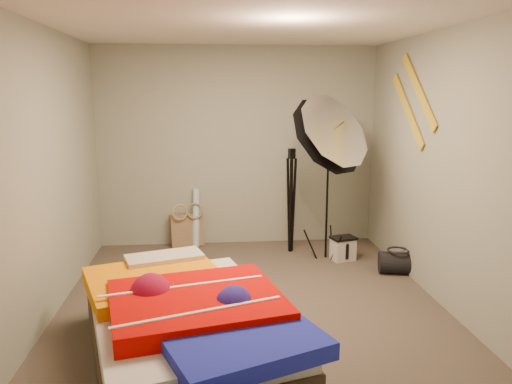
{
  "coord_description": "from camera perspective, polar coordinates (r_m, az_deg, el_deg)",
  "views": [
    {
      "loc": [
        -0.38,
        -4.28,
        1.94
      ],
      "look_at": [
        0.1,
        0.6,
        0.95
      ],
      "focal_mm": 35.0,
      "sensor_mm": 36.0,
      "label": 1
    }
  ],
  "objects": [
    {
      "name": "floor",
      "position": [
        4.72,
        -0.51,
        -12.88
      ],
      "size": [
        4.0,
        4.0,
        0.0
      ],
      "primitive_type": "plane",
      "color": "#50443C",
      "rests_on": "ground"
    },
    {
      "name": "ceiling",
      "position": [
        4.33,
        -0.58,
        18.83
      ],
      "size": [
        4.0,
        4.0,
        0.0
      ],
      "primitive_type": "plane",
      "rotation": [
        3.14,
        0.0,
        0.0
      ],
      "color": "silver",
      "rests_on": "wall_back"
    },
    {
      "name": "wall_back",
      "position": [
        6.33,
        -2.14,
        5.15
      ],
      "size": [
        3.5,
        0.0,
        3.5
      ],
      "primitive_type": "plane",
      "rotation": [
        1.57,
        0.0,
        0.0
      ],
      "color": "gray",
      "rests_on": "floor"
    },
    {
      "name": "wall_front",
      "position": [
        2.41,
        3.64,
        -5.25
      ],
      "size": [
        3.5,
        0.0,
        3.5
      ],
      "primitive_type": "plane",
      "rotation": [
        -1.57,
        0.0,
        0.0
      ],
      "color": "gray",
      "rests_on": "floor"
    },
    {
      "name": "wall_left",
      "position": [
        4.55,
        -23.08,
        1.76
      ],
      "size": [
        0.0,
        4.0,
        4.0
      ],
      "primitive_type": "plane",
      "rotation": [
        1.57,
        0.0,
        1.57
      ],
      "color": "gray",
      "rests_on": "floor"
    },
    {
      "name": "wall_right",
      "position": [
        4.83,
        20.63,
        2.46
      ],
      "size": [
        0.0,
        4.0,
        4.0
      ],
      "primitive_type": "plane",
      "rotation": [
        1.57,
        0.0,
        -1.57
      ],
      "color": "gray",
      "rests_on": "floor"
    },
    {
      "name": "tote_bag",
      "position": [
        6.43,
        -7.9,
        -4.35
      ],
      "size": [
        0.44,
        0.27,
        0.43
      ],
      "primitive_type": "cube",
      "rotation": [
        -0.14,
        0.0,
        0.24
      ],
      "color": "#987959",
      "rests_on": "floor"
    },
    {
      "name": "wrapping_roll",
      "position": [
        6.38,
        -6.88,
        -2.96
      ],
      "size": [
        0.11,
        0.22,
        0.73
      ],
      "primitive_type": "cylinder",
      "rotation": [
        -0.17,
        0.0,
        -0.15
      ],
      "color": "#6DADD9",
      "rests_on": "floor"
    },
    {
      "name": "camera_case",
      "position": [
        5.96,
        9.91,
        -6.47
      ],
      "size": [
        0.3,
        0.24,
        0.26
      ],
      "primitive_type": "cube",
      "rotation": [
        0.0,
        0.0,
        0.26
      ],
      "color": "silver",
      "rests_on": "floor"
    },
    {
      "name": "duffel_bag",
      "position": [
        5.67,
        15.86,
        -7.78
      ],
      "size": [
        0.43,
        0.31,
        0.24
      ],
      "primitive_type": "cylinder",
      "rotation": [
        0.0,
        1.57,
        -0.2
      ],
      "color": "black",
      "rests_on": "floor"
    },
    {
      "name": "wall_stripe_upper",
      "position": [
        5.32,
        18.11,
        10.97
      ],
      "size": [
        0.02,
        0.91,
        0.78
      ],
      "primitive_type": "cube",
      "rotation": [
        0.7,
        0.0,
        0.0
      ],
      "color": "gold",
      "rests_on": "wall_right"
    },
    {
      "name": "wall_stripe_lower",
      "position": [
        5.55,
        16.94,
        8.96
      ],
      "size": [
        0.02,
        0.91,
        0.78
      ],
      "primitive_type": "cube",
      "rotation": [
        0.7,
        0.0,
        0.0
      ],
      "color": "gold",
      "rests_on": "wall_right"
    },
    {
      "name": "bed",
      "position": [
        3.82,
        -7.9,
        -14.6
      ],
      "size": [
        1.81,
        2.21,
        0.55
      ],
      "color": "#413324",
      "rests_on": "floor"
    },
    {
      "name": "photo_umbrella",
      "position": [
        5.55,
        8.09,
        6.25
      ],
      "size": [
        1.0,
        1.14,
        2.02
      ],
      "color": "black",
      "rests_on": "floor"
    },
    {
      "name": "camera_tripod",
      "position": [
        6.05,
        4.05,
        -0.15
      ],
      "size": [
        0.09,
        0.09,
        1.27
      ],
      "color": "black",
      "rests_on": "floor"
    }
  ]
}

